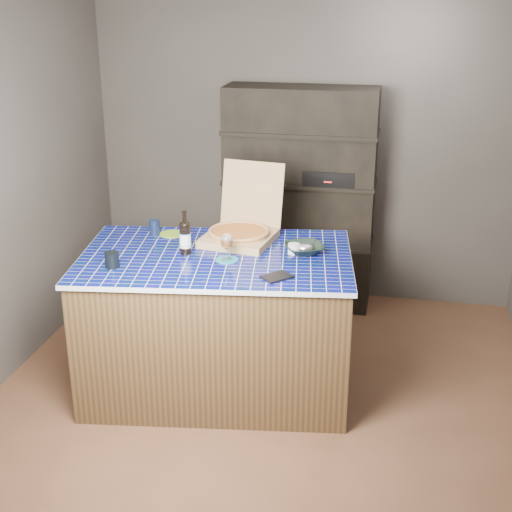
% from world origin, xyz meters
% --- Properties ---
extents(room, '(3.50, 3.50, 3.50)m').
position_xyz_m(room, '(0.00, 0.00, 1.25)').
color(room, brown).
rests_on(room, ground).
extents(shelving_unit, '(1.20, 0.41, 1.80)m').
position_xyz_m(shelving_unit, '(0.00, 1.53, 0.90)').
color(shelving_unit, black).
rests_on(shelving_unit, floor).
extents(kitchen_island, '(1.84, 1.31, 0.94)m').
position_xyz_m(kitchen_island, '(-0.31, 0.05, 0.47)').
color(kitchen_island, '#4E341E').
rests_on(kitchen_island, floor).
extents(pizza_box, '(0.51, 0.59, 0.48)m').
position_xyz_m(pizza_box, '(-0.22, 0.35, 1.00)').
color(pizza_box, tan).
rests_on(pizza_box, kitchen_island).
extents(mead_bottle, '(0.08, 0.08, 0.28)m').
position_xyz_m(mead_bottle, '(-0.50, 0.04, 1.05)').
color(mead_bottle, black).
rests_on(mead_bottle, kitchen_island).
extents(teal_trivet, '(0.14, 0.14, 0.01)m').
position_xyz_m(teal_trivet, '(-0.22, -0.02, 0.94)').
color(teal_trivet, '#196F86').
rests_on(teal_trivet, kitchen_island).
extents(wine_glass, '(0.08, 0.08, 0.17)m').
position_xyz_m(wine_glass, '(-0.22, -0.02, 1.06)').
color(wine_glass, white).
rests_on(wine_glass, teal_trivet).
extents(tumbler, '(0.09, 0.09, 0.10)m').
position_xyz_m(tumbler, '(-0.87, -0.27, 0.98)').
color(tumbler, black).
rests_on(tumbler, kitchen_island).
extents(dvd_case, '(0.20, 0.20, 0.01)m').
position_xyz_m(dvd_case, '(0.14, -0.24, 0.94)').
color(dvd_case, black).
rests_on(dvd_case, kitchen_island).
extents(bowl, '(0.32, 0.32, 0.06)m').
position_xyz_m(bowl, '(0.23, 0.20, 0.97)').
color(bowl, black).
rests_on(bowl, kitchen_island).
extents(foil_contents, '(0.12, 0.10, 0.05)m').
position_xyz_m(foil_contents, '(0.23, 0.20, 0.98)').
color(foil_contents, silver).
rests_on(foil_contents, bowl).
extents(white_jar, '(0.07, 0.07, 0.06)m').
position_xyz_m(white_jar, '(0.17, 0.18, 0.97)').
color(white_jar, silver).
rests_on(white_jar, kitchen_island).
extents(navy_cup, '(0.07, 0.07, 0.11)m').
position_xyz_m(navy_cup, '(-0.82, 0.34, 0.99)').
color(navy_cup, black).
rests_on(navy_cup, kitchen_island).
extents(green_trivet, '(0.17, 0.17, 0.01)m').
position_xyz_m(green_trivet, '(-0.71, 0.38, 0.94)').
color(green_trivet, olive).
rests_on(green_trivet, kitchen_island).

